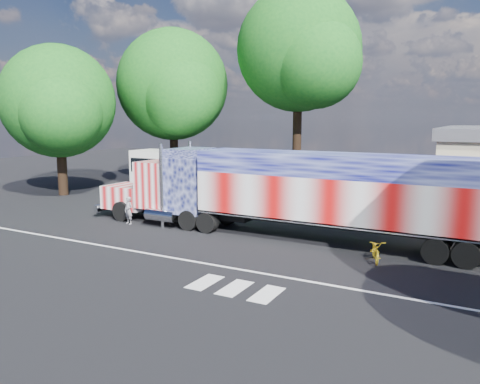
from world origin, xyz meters
The scene contains 9 objects.
ground centered at (0.00, 0.00, 0.00)m, with size 100.00×100.00×0.00m, color black.
lane_markings centered at (1.71, -3.77, 0.01)m, with size 30.00×2.67×0.01m.
semi_truck centered at (2.80, 2.41, 2.27)m, with size 20.70×3.27×4.41m.
coach_bus centered at (-6.69, 9.74, 1.71)m, with size 11.34×2.64×3.30m.
woman centered at (-5.73, 0.92, 0.75)m, with size 0.54×0.36×1.49m, color slate.
bicycle centered at (7.53, 0.52, 0.46)m, with size 0.61×1.74×0.91m, color gold.
tree_n_mid centered at (-2.30, 17.12, 10.85)m, with size 10.09×9.61×15.73m.
tree_w_a centered at (-16.49, 5.99, 6.81)m, with size 8.54×8.13×10.93m.
tree_nw_a centered at (-12.49, 14.50, 8.36)m, with size 9.69×9.23×13.02m.
Camera 1 is at (11.34, -18.04, 5.73)m, focal length 35.00 mm.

